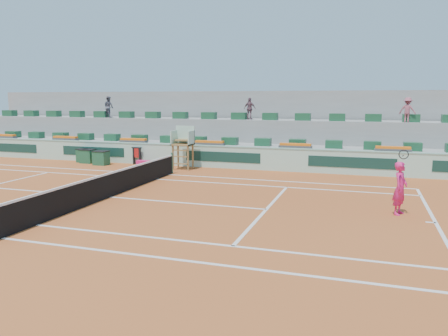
{
  "coord_description": "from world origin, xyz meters",
  "views": [
    {
      "loc": [
        9.63,
        -14.81,
        3.9
      ],
      "look_at": [
        4.0,
        2.5,
        1.0
      ],
      "focal_mm": 35.0,
      "sensor_mm": 36.0,
      "label": 1
    }
  ],
  "objects": [
    {
      "name": "player_bag",
      "position": [
        -2.62,
        7.64,
        0.17
      ],
      "size": [
        0.77,
        0.34,
        0.34
      ],
      "primitive_type": "cube",
      "color": "#E61E6D",
      "rests_on": "ground"
    },
    {
      "name": "spectator_right",
      "position": [
        11.77,
        11.41,
        3.28
      ],
      "size": [
        1.0,
        0.76,
        1.37
      ],
      "primitive_type": "imported",
      "rotation": [
        0.0,
        0.0,
        2.83
      ],
      "color": "#A1505F",
      "rests_on": "seating_tier_upper"
    },
    {
      "name": "drink_cooler_a",
      "position": [
        -5.25,
        7.34,
        0.42
      ],
      "size": [
        0.84,
        0.73,
        0.84
      ],
      "color": "#1A4F31",
      "rests_on": "ground"
    },
    {
      "name": "advertising_hoarding",
      "position": [
        0.02,
        8.5,
        0.63
      ],
      "size": [
        36.0,
        0.34,
        1.26
      ],
      "color": "#AAD6C0",
      "rests_on": "ground"
    },
    {
      "name": "spectator_mid",
      "position": [
        2.63,
        11.97,
        3.28
      ],
      "size": [
        0.85,
        0.49,
        1.36
      ],
      "primitive_type": "imported",
      "rotation": [
        0.0,
        0.0,
        2.93
      ],
      "color": "#724C58",
      "rests_on": "seating_tier_upper"
    },
    {
      "name": "spectator_left",
      "position": [
        -7.41,
        11.74,
        3.33
      ],
      "size": [
        0.86,
        0.77,
        1.46
      ],
      "primitive_type": "imported",
      "rotation": [
        0.0,
        0.0,
        2.78
      ],
      "color": "#51515F",
      "rests_on": "seating_tier_upper"
    },
    {
      "name": "towel_rack",
      "position": [
        -3.34,
        8.19,
        0.6
      ],
      "size": [
        0.65,
        0.11,
        1.03
      ],
      "color": "black",
      "rests_on": "ground"
    },
    {
      "name": "drink_cooler_b",
      "position": [
        -6.49,
        7.77,
        0.42
      ],
      "size": [
        0.82,
        0.71,
        0.84
      ],
      "color": "#1A4F31",
      "rests_on": "ground"
    },
    {
      "name": "seat_row_lower",
      "position": [
        0.0,
        9.8,
        1.42
      ],
      "size": [
        32.9,
        0.6,
        0.44
      ],
      "color": "#1A4E2E",
      "rests_on": "seating_tier_lower"
    },
    {
      "name": "ground",
      "position": [
        0.0,
        0.0,
        0.0
      ],
      "size": [
        90.0,
        90.0,
        0.0
      ],
      "primitive_type": "plane",
      "color": "#9B471E",
      "rests_on": "ground"
    },
    {
      "name": "tennis_net",
      "position": [
        0.0,
        0.0,
        0.53
      ],
      "size": [
        0.1,
        11.97,
        1.1
      ],
      "color": "black",
      "rests_on": "ground"
    },
    {
      "name": "stadium_back_wall",
      "position": [
        0.0,
        13.9,
        2.2
      ],
      "size": [
        36.0,
        0.4,
        4.4
      ],
      "primitive_type": "cube",
      "color": "#979795",
      "rests_on": "ground"
    },
    {
      "name": "umpire_chair",
      "position": [
        0.0,
        7.5,
        1.54
      ],
      "size": [
        1.1,
        0.9,
        2.4
      ],
      "color": "olive",
      "rests_on": "ground"
    },
    {
      "name": "seating_tier_lower",
      "position": [
        0.0,
        10.7,
        0.6
      ],
      "size": [
        36.0,
        4.0,
        1.2
      ],
      "primitive_type": "cube",
      "color": "#979795",
      "rests_on": "ground"
    },
    {
      "name": "seating_tier_upper",
      "position": [
        0.0,
        12.3,
        1.3
      ],
      "size": [
        36.0,
        2.4,
        2.6
      ],
      "primitive_type": "cube",
      "color": "#979795",
      "rests_on": "ground"
    },
    {
      "name": "drink_cooler_c",
      "position": [
        -6.95,
        7.98,
        0.42
      ],
      "size": [
        0.74,
        0.64,
        0.84
      ],
      "color": "#1A4F31",
      "rests_on": "ground"
    },
    {
      "name": "seat_row_upper",
      "position": [
        0.0,
        11.7,
        2.82
      ],
      "size": [
        32.9,
        0.6,
        0.44
      ],
      "color": "#1A4E2E",
      "rests_on": "seating_tier_upper"
    },
    {
      "name": "flower_planters",
      "position": [
        -1.5,
        9.0,
        1.33
      ],
      "size": [
        26.8,
        0.36,
        0.28
      ],
      "color": "#4B4B4B",
      "rests_on": "seating_tier_lower"
    },
    {
      "name": "tennis_player",
      "position": [
        10.83,
        0.76,
        0.91
      ],
      "size": [
        0.64,
        0.95,
        2.28
      ],
      "color": "#E61E6D",
      "rests_on": "ground"
    },
    {
      "name": "court_lines",
      "position": [
        0.0,
        0.0,
        0.01
      ],
      "size": [
        23.89,
        11.09,
        0.01
      ],
      "color": "silver",
      "rests_on": "ground"
    }
  ]
}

